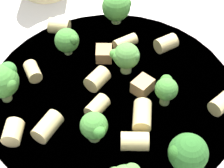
# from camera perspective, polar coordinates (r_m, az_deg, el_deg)

# --- Properties ---
(ground_plane) EXTENTS (2.00, 2.00, 0.00)m
(ground_plane) POSITION_cam_1_polar(r_m,az_deg,el_deg) (0.41, 0.00, -4.51)
(ground_plane) COLOR beige
(pasta_bowl) EXTENTS (0.28, 0.28, 0.04)m
(pasta_bowl) POSITION_cam_1_polar(r_m,az_deg,el_deg) (0.39, 0.00, -2.54)
(pasta_bowl) COLOR silver
(pasta_bowl) RESTS_ON ground_plane
(broccoli_floret_0) EXTENTS (0.03, 0.03, 0.04)m
(broccoli_floret_0) POSITION_cam_1_polar(r_m,az_deg,el_deg) (0.37, -16.27, 0.49)
(broccoli_floret_0) COLOR #93B766
(broccoli_floret_0) RESTS_ON pasta_bowl
(broccoli_floret_1) EXTENTS (0.02, 0.02, 0.03)m
(broccoli_floret_1) POSITION_cam_1_polar(r_m,az_deg,el_deg) (0.36, 8.29, -0.77)
(broccoli_floret_1) COLOR #93B766
(broccoli_floret_1) RESTS_ON pasta_bowl
(broccoli_floret_2) EXTENTS (0.02, 0.03, 0.03)m
(broccoli_floret_2) POSITION_cam_1_polar(r_m,az_deg,el_deg) (0.33, -2.68, -6.54)
(broccoli_floret_2) COLOR #93B766
(broccoli_floret_2) RESTS_ON pasta_bowl
(broccoli_floret_3) EXTENTS (0.03, 0.03, 0.04)m
(broccoli_floret_3) POSITION_cam_1_polar(r_m,az_deg,el_deg) (0.32, 11.44, -10.35)
(broccoli_floret_3) COLOR #93B766
(broccoli_floret_3) RESTS_ON pasta_bowl
(broccoli_floret_4) EXTENTS (0.03, 0.03, 0.04)m
(broccoli_floret_4) POSITION_cam_1_polar(r_m,az_deg,el_deg) (0.38, 1.93, 4.28)
(broccoli_floret_4) COLOR #9EC175
(broccoli_floret_4) RESTS_ON pasta_bowl
(broccoli_floret_5) EXTENTS (0.03, 0.03, 0.03)m
(broccoli_floret_5) POSITION_cam_1_polar(r_m,az_deg,el_deg) (0.41, -6.76, 6.57)
(broccoli_floret_5) COLOR #84AD60
(broccoli_floret_5) RESTS_ON pasta_bowl
(broccoli_floret_7) EXTENTS (0.03, 0.04, 0.04)m
(broccoli_floret_7) POSITION_cam_1_polar(r_m,az_deg,el_deg) (0.45, 0.70, 11.85)
(broccoli_floret_7) COLOR #84AD60
(broccoli_floret_7) RESTS_ON pasta_bowl
(rigatoni_0) EXTENTS (0.02, 0.03, 0.01)m
(rigatoni_0) POSITION_cam_1_polar(r_m,az_deg,el_deg) (0.40, -11.99, 1.90)
(rigatoni_0) COLOR #E0C67F
(rigatoni_0) RESTS_ON pasta_bowl
(rigatoni_1) EXTENTS (0.03, 0.02, 0.01)m
(rigatoni_1) POSITION_cam_1_polar(r_m,az_deg,el_deg) (0.42, 2.04, 6.39)
(rigatoni_1) COLOR #E0C67F
(rigatoni_1) RESTS_ON pasta_bowl
(rigatoni_2) EXTENTS (0.03, 0.03, 0.02)m
(rigatoni_2) POSITION_cam_1_polar(r_m,az_deg,el_deg) (0.33, 3.47, -8.71)
(rigatoni_2) COLOR #E0C67F
(rigatoni_2) RESTS_ON pasta_bowl
(rigatoni_3) EXTENTS (0.03, 0.02, 0.02)m
(rigatoni_3) POSITION_cam_1_polar(r_m,az_deg,el_deg) (0.35, -14.85, -7.09)
(rigatoni_3) COLOR #E0C67F
(rigatoni_3) RESTS_ON pasta_bowl
(rigatoni_4) EXTENTS (0.03, 0.03, 0.02)m
(rigatoni_4) POSITION_cam_1_polar(r_m,az_deg,el_deg) (0.37, 16.58, -2.67)
(rigatoni_4) COLOR #E0C67F
(rigatoni_4) RESTS_ON pasta_bowl
(rigatoni_5) EXTENTS (0.03, 0.03, 0.02)m
(rigatoni_5) POSITION_cam_1_polar(r_m,az_deg,el_deg) (0.35, 4.61, -4.83)
(rigatoni_5) COLOR #E0C67F
(rigatoni_5) RESTS_ON pasta_bowl
(rigatoni_6) EXTENTS (0.02, 0.02, 0.02)m
(rigatoni_6) POSITION_cam_1_polar(r_m,az_deg,el_deg) (0.36, -2.16, -3.51)
(rigatoni_6) COLOR #E0C67F
(rigatoni_6) RESTS_ON pasta_bowl
(rigatoni_7) EXTENTS (0.02, 0.03, 0.02)m
(rigatoni_7) POSITION_cam_1_polar(r_m,az_deg,el_deg) (0.44, -8.04, 8.71)
(rigatoni_7) COLOR #E0C67F
(rigatoni_7) RESTS_ON pasta_bowl
(rigatoni_8) EXTENTS (0.03, 0.03, 0.02)m
(rigatoni_8) POSITION_cam_1_polar(r_m,az_deg,el_deg) (0.42, 8.23, 6.13)
(rigatoni_8) COLOR #E0C67F
(rigatoni_8) RESTS_ON pasta_bowl
(rigatoni_9) EXTENTS (0.03, 0.02, 0.02)m
(rigatoni_9) POSITION_cam_1_polar(r_m,az_deg,el_deg) (0.38, -2.01, 1.08)
(rigatoni_9) COLOR #E0C67F
(rigatoni_9) RESTS_ON pasta_bowl
(rigatoni_10) EXTENTS (0.03, 0.02, 0.02)m
(rigatoni_10) POSITION_cam_1_polar(r_m,az_deg,el_deg) (0.35, -9.81, -6.40)
(rigatoni_10) COLOR #E0C67F
(rigatoni_10) RESTS_ON pasta_bowl
(chicken_chunk_0) EXTENTS (0.03, 0.02, 0.01)m
(chicken_chunk_0) POSITION_cam_1_polar(r_m,az_deg,el_deg) (0.41, -1.25, 4.65)
(chicken_chunk_0) COLOR #A87A4C
(chicken_chunk_0) RESTS_ON pasta_bowl
(chicken_chunk_1) EXTENTS (0.02, 0.02, 0.01)m
(chicken_chunk_1) POSITION_cam_1_polar(r_m,az_deg,el_deg) (0.38, 4.68, -0.27)
(chicken_chunk_1) COLOR tan
(chicken_chunk_1) RESTS_ON pasta_bowl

